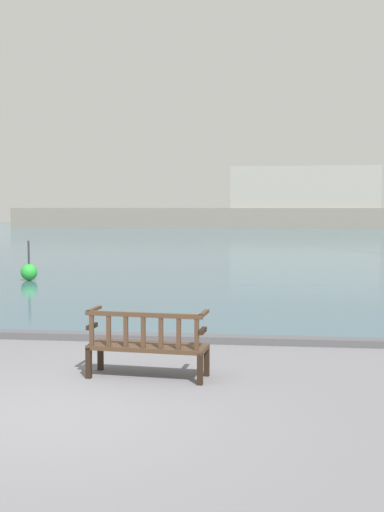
% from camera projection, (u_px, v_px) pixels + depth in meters
% --- Properties ---
extents(ground_plane, '(160.00, 160.00, 0.00)m').
position_uv_depth(ground_plane, '(56.00, 411.00, 7.26)').
color(ground_plane, slate).
extents(harbor_water, '(100.00, 80.00, 0.08)m').
position_uv_depth(harbor_water, '(237.00, 235.00, 50.83)').
color(harbor_water, '#385666').
rests_on(harbor_water, ground).
extents(quay_edge_kerb, '(40.00, 0.30, 0.12)m').
position_uv_depth(quay_edge_kerb, '(129.00, 337.00, 11.06)').
color(quay_edge_kerb, '#4C4C50').
rests_on(quay_edge_kerb, ground).
extents(park_bench, '(1.64, 0.67, 0.92)m').
position_uv_depth(park_bench, '(147.00, 343.00, 8.62)').
color(park_bench, black).
rests_on(park_bench, ground).
extents(channel_buoy, '(0.50, 0.50, 1.20)m').
position_uv_depth(channel_buoy, '(29.00, 272.00, 19.40)').
color(channel_buoy, green).
rests_on(channel_buoy, harbor_water).
extents(far_breakwater, '(50.62, 2.40, 6.52)m').
position_uv_depth(far_breakwater, '(266.00, 208.00, 67.49)').
color(far_breakwater, slate).
rests_on(far_breakwater, ground).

